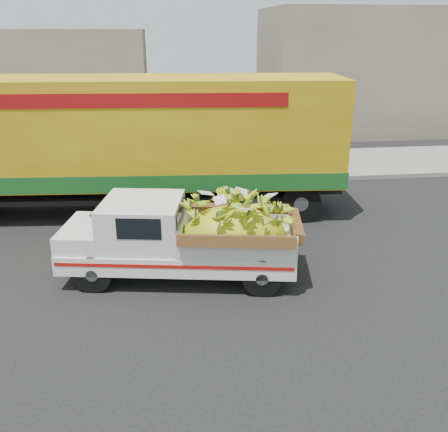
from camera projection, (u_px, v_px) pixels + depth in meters
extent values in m
plane|color=black|center=(89.00, 299.00, 9.84)|extent=(100.00, 100.00, 0.00)
cube|color=gray|center=(116.00, 186.00, 16.70)|extent=(60.00, 0.25, 0.15)
cube|color=gray|center=(121.00, 170.00, 18.65)|extent=(60.00, 4.00, 0.14)
cube|color=gray|center=(401.00, 71.00, 25.71)|extent=(14.00, 6.00, 6.00)
cylinder|color=black|center=(93.00, 273.00, 10.01)|extent=(0.81, 0.36, 0.78)
cylinder|color=black|center=(112.00, 243.00, 11.41)|extent=(0.81, 0.36, 0.78)
cylinder|color=black|center=(262.00, 277.00, 9.86)|extent=(0.81, 0.36, 0.78)
cylinder|color=black|center=(260.00, 246.00, 11.26)|extent=(0.81, 0.36, 0.78)
cube|color=silver|center=(179.00, 251.00, 10.58)|extent=(5.05, 2.56, 0.40)
cube|color=#A50F0C|center=(173.00, 267.00, 9.73)|extent=(4.66, 0.83, 0.07)
cube|color=silver|center=(70.00, 254.00, 10.72)|extent=(0.40, 1.70, 0.14)
cube|color=silver|center=(86.00, 233.00, 10.53)|extent=(1.14, 1.77, 0.37)
cube|color=silver|center=(143.00, 222.00, 10.38)|extent=(1.86, 1.93, 0.92)
cube|color=black|center=(139.00, 229.00, 9.52)|extent=(0.86, 0.16, 0.43)
cube|color=silver|center=(237.00, 232.00, 10.36)|extent=(2.63, 2.13, 0.52)
ellipsoid|color=yellow|center=(232.00, 237.00, 10.40)|extent=(2.35, 1.75, 1.31)
cylinder|color=black|center=(300.00, 202.00, 13.63)|extent=(1.12, 0.40, 1.10)
cylinder|color=black|center=(287.00, 182.00, 15.50)|extent=(1.12, 0.40, 1.10)
cylinder|color=black|center=(256.00, 203.00, 13.57)|extent=(1.12, 0.40, 1.10)
cylinder|color=black|center=(249.00, 182.00, 15.44)|extent=(1.12, 0.40, 1.10)
cube|color=black|center=(131.00, 186.00, 14.25)|extent=(12.04, 1.90, 0.36)
cube|color=gold|center=(127.00, 131.00, 13.69)|extent=(11.92, 3.38, 2.84)
cube|color=#17531D|center=(130.00, 172.00, 14.10)|extent=(11.98, 3.40, 0.45)
cube|color=maroon|center=(118.00, 101.00, 12.17)|extent=(8.38, 0.65, 0.35)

